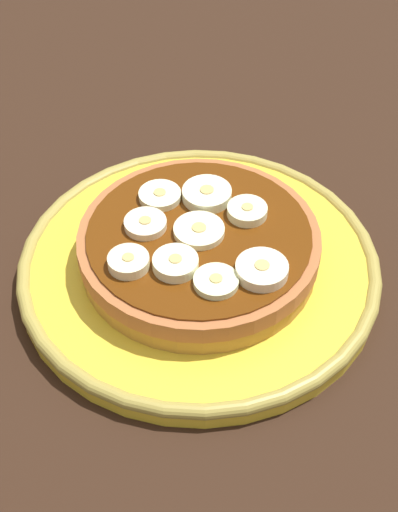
{
  "coord_description": "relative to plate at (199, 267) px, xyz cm",
  "views": [
    {
      "loc": [
        -28.34,
        -26.76,
        41.53
      ],
      "look_at": [
        0.0,
        0.0,
        2.1
      ],
      "focal_mm": 54.47,
      "sensor_mm": 36.0,
      "label": 1
    }
  ],
  "objects": [
    {
      "name": "banana_slice_2",
      "position": [
        3.06,
        2.11,
        3.7
      ],
      "size": [
        3.6,
        3.6,
        1.03
      ],
      "color": "#ECEBC1",
      "rests_on": "pancake_stack"
    },
    {
      "name": "ground_plane",
      "position": [
        0.0,
        0.0,
        -2.48
      ],
      "size": [
        140.0,
        140.0,
        3.0
      ],
      "primitive_type": "cube",
      "color": "black"
    },
    {
      "name": "banana_slice_8",
      "position": [
        0.73,
        4.6,
        3.57
      ],
      "size": [
        3.09,
        3.09,
        0.77
      ],
      "color": "#ECEBBD",
      "rests_on": "pancake_stack"
    },
    {
      "name": "banana_slice_0",
      "position": [
        -0.18,
        0.13,
        3.56
      ],
      "size": [
        3.56,
        3.56,
        0.75
      ],
      "color": "#F3EEBC",
      "rests_on": "pancake_stack"
    },
    {
      "name": "banana_slice_4",
      "position": [
        3.73,
        -1.18,
        3.66
      ],
      "size": [
        2.87,
        2.87,
        0.95
      ],
      "color": "#EDEBB6",
      "rests_on": "pancake_stack"
    },
    {
      "name": "banana_slice_6",
      "position": [
        -2.72,
        -4.09,
        3.55
      ],
      "size": [
        2.99,
        2.99,
        0.73
      ],
      "color": "#EBF3B7",
      "rests_on": "pancake_stack"
    },
    {
      "name": "banana_slice_7",
      "position": [
        -5.5,
        1.23,
        3.7
      ],
      "size": [
        2.8,
        2.8,
        1.02
      ],
      "color": "#FAECB6",
      "rests_on": "pancake_stack"
    },
    {
      "name": "banana_slice_3",
      "position": [
        -3.46,
        -1.13,
        3.7
      ],
      "size": [
        3.07,
        3.07,
        1.03
      ],
      "color": "#F5F0BE",
      "rests_on": "pancake_stack"
    },
    {
      "name": "pancake_stack",
      "position": [
        0.23,
        -0.04,
        1.96
      ],
      "size": [
        17.11,
        17.73,
        2.85
      ],
      "color": "#B78031",
      "rests_on": "plate"
    },
    {
      "name": "plate",
      "position": [
        0.0,
        0.0,
        0.0
      ],
      "size": [
        26.17,
        26.17,
        1.81
      ],
      "color": "yellow",
      "rests_on": "ground_plane"
    },
    {
      "name": "banana_slice_1",
      "position": [
        0.12,
        -5.66,
        3.71
      ],
      "size": [
        3.51,
        3.51,
        1.04
      ],
      "color": "beige",
      "rests_on": "pancake_stack"
    },
    {
      "name": "banana_slice_5",
      "position": [
        -2.1,
        3.17,
        3.6
      ],
      "size": [
        2.99,
        2.99,
        0.82
      ],
      "color": "beige",
      "rests_on": "pancake_stack"
    }
  ]
}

